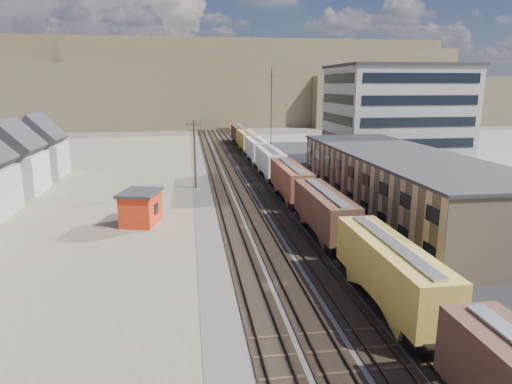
{
  "coord_description": "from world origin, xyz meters",
  "views": [
    {
      "loc": [
        -9.36,
        -24.24,
        14.87
      ],
      "look_at": [
        -1.92,
        25.8,
        3.0
      ],
      "focal_mm": 32.0,
      "sensor_mm": 36.0,
      "label": 1
    }
  ],
  "objects": [
    {
      "name": "freight_train",
      "position": [
        3.8,
        40.82,
        2.79
      ],
      "size": [
        3.0,
        119.74,
        4.46
      ],
      "color": "black",
      "rests_on": "ground"
    },
    {
      "name": "warehouse",
      "position": [
        14.98,
        25.0,
        3.65
      ],
      "size": [
        12.4,
        40.4,
        7.25
      ],
      "color": "tan",
      "rests_on": "ground"
    },
    {
      "name": "utility_pole_north",
      "position": [
        -8.5,
        42.0,
        5.3
      ],
      "size": [
        2.2,
        0.32,
        10.0
      ],
      "color": "#382619",
      "rests_on": "ground"
    },
    {
      "name": "office_tower",
      "position": [
        27.95,
        54.95,
        9.26
      ],
      "size": [
        22.6,
        18.6,
        18.45
      ],
      "color": "#9E998E",
      "rests_on": "ground"
    },
    {
      "name": "parked_car_far",
      "position": [
        30.38,
        56.51,
        0.83
      ],
      "size": [
        3.12,
        5.22,
        1.66
      ],
      "primitive_type": "imported",
      "rotation": [
        0.0,
        0.0,
        0.25
      ],
      "color": "silver",
      "rests_on": "ground"
    },
    {
      "name": "radio_mast",
      "position": [
        6.0,
        60.0,
        9.12
      ],
      "size": [
        1.2,
        0.16,
        18.0
      ],
      "color": "black",
      "rests_on": "ground"
    },
    {
      "name": "parked_car_blue",
      "position": [
        21.21,
        44.83,
        0.7
      ],
      "size": [
        4.18,
        5.55,
        1.4
      ],
      "primitive_type": "imported",
      "rotation": [
        0.0,
        0.0,
        0.42
      ],
      "color": "navy",
      "rests_on": "ground"
    },
    {
      "name": "ballast_bed",
      "position": [
        0.0,
        50.0,
        0.03
      ],
      "size": [
        18.0,
        200.0,
        0.06
      ],
      "primitive_type": "cube",
      "color": "#4C4742",
      "rests_on": "ground"
    },
    {
      "name": "maintenance_shed",
      "position": [
        -14.75,
        25.13,
        1.88
      ],
      "size": [
        4.99,
        5.82,
        3.68
      ],
      "color": "red",
      "rests_on": "ground"
    },
    {
      "name": "rail_tracks",
      "position": [
        -0.55,
        50.0,
        0.11
      ],
      "size": [
        11.4,
        200.0,
        0.24
      ],
      "color": "black",
      "rests_on": "ground"
    },
    {
      "name": "dirt_yard",
      "position": [
        -20.0,
        40.0,
        0.01
      ],
      "size": [
        24.0,
        180.0,
        0.03
      ],
      "primitive_type": "cube",
      "color": "#73664F",
      "rests_on": "ground"
    },
    {
      "name": "asphalt_lot",
      "position": [
        22.0,
        35.0,
        0.02
      ],
      "size": [
        26.0,
        120.0,
        0.04
      ],
      "primitive_type": "cube",
      "color": "#232326",
      "rests_on": "ground"
    },
    {
      "name": "ground",
      "position": [
        0.0,
        0.0,
        0.0
      ],
      "size": [
        300.0,
        300.0,
        0.0
      ],
      "primitive_type": "plane",
      "color": "#6B6356",
      "rests_on": "ground"
    },
    {
      "name": "hills_north",
      "position": [
        0.17,
        167.92,
        14.1
      ],
      "size": [
        265.0,
        80.0,
        32.0
      ],
      "color": "brown",
      "rests_on": "ground"
    }
  ]
}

